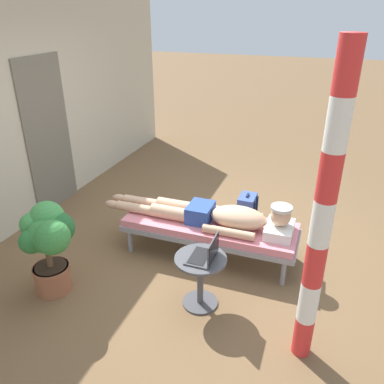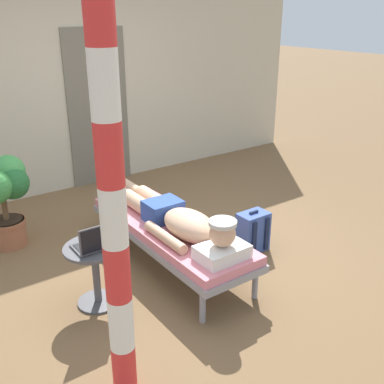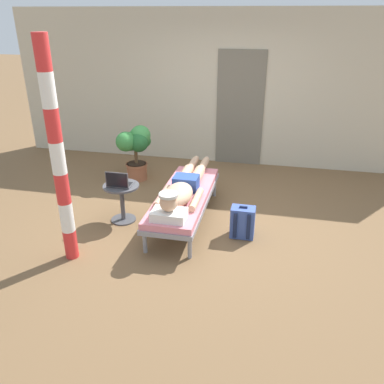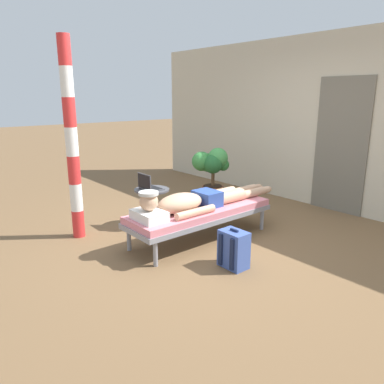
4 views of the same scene
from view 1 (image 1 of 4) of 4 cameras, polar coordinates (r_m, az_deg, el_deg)
ground_plane at (r=4.68m, az=1.75°, el=-7.67°), size 40.00×40.00×0.00m
house_wall_back at (r=5.22m, az=-25.16°, el=9.75°), size 7.60×0.20×2.70m
house_door_panel at (r=5.55m, az=-20.50°, el=7.83°), size 0.84×0.03×2.04m
lounge_chair at (r=4.33m, az=2.64°, el=-5.25°), size 0.64×1.94×0.42m
person_reclining at (r=4.23m, az=3.81°, el=-3.44°), size 0.53×2.17×0.33m
side_table at (r=3.64m, az=1.25°, el=-11.84°), size 0.48×0.48×0.52m
laptop at (r=3.49m, az=2.09°, el=-9.08°), size 0.31×0.24×0.23m
backpack at (r=5.05m, az=8.03°, el=-2.67°), size 0.30×0.26×0.42m
potted_plant at (r=3.89m, az=-20.43°, el=-6.54°), size 0.52×0.56×0.94m
porch_post at (r=2.82m, az=18.59°, el=-4.36°), size 0.15×0.15×2.44m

